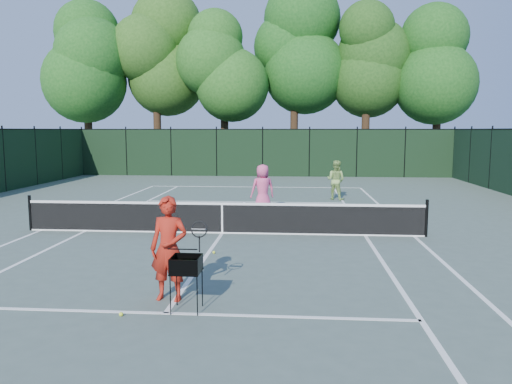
# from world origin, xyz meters

# --- Properties ---
(ground) EXTENTS (90.00, 90.00, 0.00)m
(ground) POSITION_xyz_m (0.00, 0.00, 0.00)
(ground) COLOR #495950
(ground) RESTS_ON ground
(sideline_doubles_left) EXTENTS (0.10, 23.77, 0.01)m
(sideline_doubles_left) POSITION_xyz_m (-5.49, 0.00, 0.00)
(sideline_doubles_left) COLOR white
(sideline_doubles_left) RESTS_ON ground
(sideline_doubles_right) EXTENTS (0.10, 23.77, 0.01)m
(sideline_doubles_right) POSITION_xyz_m (5.49, 0.00, 0.00)
(sideline_doubles_right) COLOR white
(sideline_doubles_right) RESTS_ON ground
(sideline_singles_left) EXTENTS (0.10, 23.77, 0.01)m
(sideline_singles_left) POSITION_xyz_m (-4.12, 0.00, 0.00)
(sideline_singles_left) COLOR white
(sideline_singles_left) RESTS_ON ground
(sideline_singles_right) EXTENTS (0.10, 23.77, 0.01)m
(sideline_singles_right) POSITION_xyz_m (4.12, 0.00, 0.00)
(sideline_singles_right) COLOR white
(sideline_singles_right) RESTS_ON ground
(baseline_far) EXTENTS (10.97, 0.10, 0.01)m
(baseline_far) POSITION_xyz_m (0.00, 11.88, 0.00)
(baseline_far) COLOR white
(baseline_far) RESTS_ON ground
(service_line_near) EXTENTS (8.23, 0.10, 0.01)m
(service_line_near) POSITION_xyz_m (0.00, -6.40, 0.00)
(service_line_near) COLOR white
(service_line_near) RESTS_ON ground
(service_line_far) EXTENTS (8.23, 0.10, 0.01)m
(service_line_far) POSITION_xyz_m (0.00, 6.40, 0.00)
(service_line_far) COLOR white
(service_line_far) RESTS_ON ground
(center_service_line) EXTENTS (0.10, 12.80, 0.01)m
(center_service_line) POSITION_xyz_m (0.00, 0.00, 0.00)
(center_service_line) COLOR white
(center_service_line) RESTS_ON ground
(tennis_net) EXTENTS (11.69, 0.09, 1.06)m
(tennis_net) POSITION_xyz_m (0.00, 0.00, 0.48)
(tennis_net) COLOR black
(tennis_net) RESTS_ON ground
(fence_far) EXTENTS (24.00, 0.05, 3.00)m
(fence_far) POSITION_xyz_m (0.00, 18.00, 1.50)
(fence_far) COLOR black
(fence_far) RESTS_ON ground
(tree_0) EXTENTS (6.40, 6.40, 13.14)m
(tree_0) POSITION_xyz_m (-13.00, 21.50, 8.16)
(tree_0) COLOR black
(tree_0) RESTS_ON ground
(tree_1) EXTENTS (6.80, 6.80, 13.98)m
(tree_1) POSITION_xyz_m (-8.00, 22.00, 8.69)
(tree_1) COLOR black
(tree_1) RESTS_ON ground
(tree_2) EXTENTS (6.00, 6.00, 12.40)m
(tree_2) POSITION_xyz_m (-3.00, 21.80, 7.73)
(tree_2) COLOR black
(tree_2) RESTS_ON ground
(tree_3) EXTENTS (7.00, 7.00, 14.45)m
(tree_3) POSITION_xyz_m (2.00, 22.30, 9.01)
(tree_3) COLOR black
(tree_3) RESTS_ON ground
(tree_4) EXTENTS (6.20, 6.20, 12.97)m
(tree_4) POSITION_xyz_m (7.00, 21.60, 8.14)
(tree_4) COLOR black
(tree_4) RESTS_ON ground
(tree_5) EXTENTS (5.80, 5.80, 12.23)m
(tree_5) POSITION_xyz_m (12.00, 22.10, 7.71)
(tree_5) COLOR black
(tree_5) RESTS_ON ground
(coach) EXTENTS (1.00, 0.61, 1.86)m
(coach) POSITION_xyz_m (-0.10, -5.73, 0.93)
(coach) COLOR #A71F13
(coach) RESTS_ON ground
(player_pink) EXTENTS (1.01, 0.84, 1.78)m
(player_pink) POSITION_xyz_m (0.95, 3.54, 0.89)
(player_pink) COLOR #DF4E84
(player_pink) RESTS_ON ground
(player_green) EXTENTS (1.04, 0.97, 1.70)m
(player_green) POSITION_xyz_m (3.86, 7.42, 0.85)
(player_green) COLOR #90B95C
(player_green) RESTS_ON ground
(ball_hopper) EXTENTS (0.50, 0.50, 0.92)m
(ball_hopper) POSITION_xyz_m (0.32, -6.23, 0.77)
(ball_hopper) COLOR black
(ball_hopper) RESTS_ON ground
(loose_ball_near_cart) EXTENTS (0.07, 0.07, 0.07)m
(loose_ball_near_cart) POSITION_xyz_m (-0.69, -6.58, 0.03)
(loose_ball_near_cart) COLOR #DCF632
(loose_ball_near_cart) RESTS_ON ground
(loose_ball_midcourt) EXTENTS (0.07, 0.07, 0.07)m
(loose_ball_midcourt) POSITION_xyz_m (0.14, -2.39, 0.03)
(loose_ball_midcourt) COLOR #E0EF31
(loose_ball_midcourt) RESTS_ON ground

